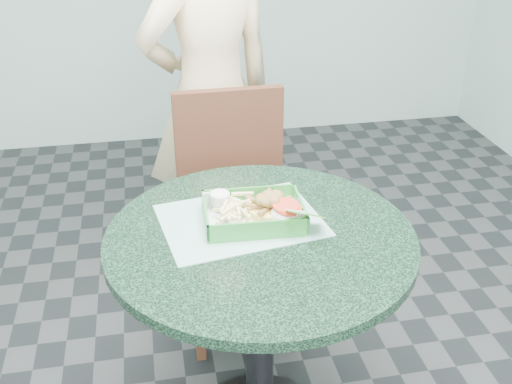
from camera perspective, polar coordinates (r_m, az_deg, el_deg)
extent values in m
cylinder|color=#27272C|center=(1.86, 0.37, -14.14)|extent=(0.08, 0.08, 0.70)
cylinder|color=black|center=(1.64, 0.41, -5.02)|extent=(0.85, 0.85, 0.03)
cube|color=black|center=(2.25, -1.72, -3.45)|extent=(0.41, 0.41, 0.04)
cube|color=black|center=(2.29, -2.57, 4.30)|extent=(0.41, 0.04, 0.46)
cube|color=black|center=(2.23, -5.47, -11.41)|extent=(0.04, 0.04, 0.43)
cube|color=black|center=(2.28, 3.59, -10.36)|extent=(0.04, 0.04, 0.43)
cube|color=black|center=(2.51, -6.32, -6.26)|extent=(0.04, 0.04, 0.43)
cube|color=black|center=(2.55, 1.66, -5.44)|extent=(0.04, 0.04, 0.43)
imported|color=beige|center=(2.44, -4.40, 10.67)|extent=(0.76, 0.63, 1.79)
cube|color=#83B7AC|center=(1.69, -1.48, -3.28)|extent=(0.48, 0.39, 0.00)
cube|color=#2D8733|center=(1.68, -0.23, -3.23)|extent=(0.27, 0.20, 0.01)
cube|color=white|center=(1.68, -0.23, -3.05)|extent=(0.26, 0.19, 0.00)
cube|color=#2D8733|center=(1.75, -0.82, -0.82)|extent=(0.27, 0.01, 0.05)
cube|color=#2D8733|center=(1.59, 0.40, -4.19)|extent=(0.27, 0.01, 0.05)
cube|color=#2D8733|center=(1.69, 4.19, -1.98)|extent=(0.01, 0.20, 0.05)
cube|color=#2D8733|center=(1.65, -4.78, -2.86)|extent=(0.01, 0.20, 0.05)
cylinder|color=#E2B957|center=(1.69, 1.21, -2.28)|extent=(0.12, 0.12, 0.02)
cylinder|color=silver|center=(1.70, -3.53, -1.23)|extent=(0.06, 0.06, 0.03)
cylinder|color=white|center=(1.69, -3.55, -0.75)|extent=(0.05, 0.05, 0.00)
cylinder|color=white|center=(1.66, 3.00, -2.81)|extent=(0.09, 0.09, 0.03)
torus|color=white|center=(1.65, 3.01, -2.27)|extent=(0.08, 0.08, 0.01)
cylinder|color=#E8422B|center=(1.65, 3.02, -2.00)|extent=(0.08, 0.08, 0.01)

